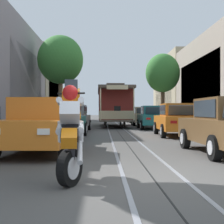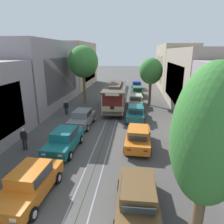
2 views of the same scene
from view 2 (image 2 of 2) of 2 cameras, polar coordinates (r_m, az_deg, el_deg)
The scene contains 21 objects.
ground_plane at distance 24.44m, azimuth 0.64°, elevation -0.11°, with size 160.00×160.00×0.00m, color #4C4947.
trolley_track_rails at distance 27.07m, azimuth 1.24°, elevation 1.59°, with size 1.14×55.52×0.01m.
building_facade_left at distance 30.54m, azimuth -17.60°, elevation 10.22°, with size 5.91×47.22×8.83m.
building_facade_right at distance 29.18m, azimuth 21.61°, elevation 9.08°, with size 5.94×47.22×8.35m.
parked_car_orange_near_left at distance 11.44m, azimuth -22.22°, elevation -18.16°, with size 2.14×4.42×1.58m.
parked_car_teal_second_left at distance 15.51m, azimuth -13.40°, elevation -7.72°, with size 2.08×4.40×1.58m.
parked_car_grey_mid_left at distance 20.10m, azimuth -8.50°, elevation -1.69°, with size 2.12×4.41×1.58m.
parked_car_brown_near_right at distance 9.93m, azimuth 7.23°, elevation -22.89°, with size 2.04×4.38×1.58m.
parked_car_orange_second_right at distance 15.72m, azimuth 7.40°, elevation -7.04°, with size 2.12×4.41×1.58m.
parked_car_teal_mid_right at distance 21.75m, azimuth 6.69°, elevation -0.18°, with size 2.07×4.39×1.58m.
parked_car_beige_fourth_right at distance 27.30m, azimuth 6.81°, elevation 3.33°, with size 2.10×4.40×1.58m.
parked_car_green_fifth_right at distance 33.57m, azimuth 7.12°, elevation 5.86°, with size 2.10×4.40×1.58m.
parked_car_blue_sixth_right at distance 39.95m, azimuth 6.98°, elevation 7.61°, with size 2.04×4.38×1.58m.
street_tree_kerb_left_second at distance 28.18m, azimuth -8.11°, elevation 13.83°, with size 4.00×4.00×7.89m.
street_tree_kerb_right_near at distance 6.70m, azimuth 25.83°, elevation -7.00°, with size 2.29×2.32×6.92m.
street_tree_kerb_right_second at distance 27.47m, azimuth 10.97°, elevation 11.20°, with size 3.04×2.76×6.33m.
cable_car_trolley at distance 25.78m, azimuth 1.07°, elevation 4.61°, with size 2.70×9.16×3.28m.
pedestrian_on_left_pavement at distance 16.37m, azimuth -23.65°, elevation -6.73°, with size 0.55×0.40×1.72m.
pedestrian_on_right_pavement at distance 24.33m, azimuth -12.86°, elevation 1.54°, with size 0.55×0.40×1.56m.
pedestrian_crossing_far at distance 23.88m, azimuth -12.86°, elevation 1.39°, with size 0.55×0.42×1.66m.
fire_hydrant at distance 12.88m, azimuth -27.03°, elevation -16.58°, with size 0.40×0.22×0.84m.
Camera 2 is at (2.38, -4.25, 7.13)m, focal length 32.32 mm.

